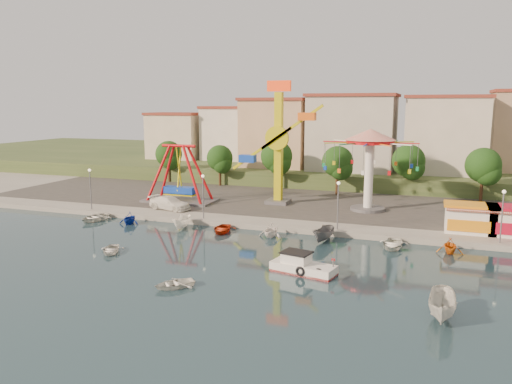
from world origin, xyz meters
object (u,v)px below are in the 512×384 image
at_px(kamikaze_tower, 281,147).
at_px(van, 170,203).
at_px(pirate_ship_ride, 179,175).
at_px(skiff, 443,306).
at_px(wave_swinger, 370,151).
at_px(rowboat_a, 111,250).
at_px(cabin_motorboat, 302,267).

distance_m(kamikaze_tower, van, 16.51).
bearing_deg(pirate_ship_ride, skiff, -39.10).
height_order(pirate_ship_ride, kamikaze_tower, kamikaze_tower).
bearing_deg(wave_swinger, rowboat_a, -129.77).
height_order(wave_swinger, rowboat_a, wave_swinger).
relative_size(wave_swinger, skiff, 2.47).
xyz_separation_m(kamikaze_tower, cabin_motorboat, (9.35, -24.91, -7.87)).
bearing_deg(van, wave_swinger, -59.70).
distance_m(pirate_ship_ride, wave_swinger, 25.92).
xyz_separation_m(cabin_motorboat, van, (-21.82, 16.62, 0.93)).
bearing_deg(cabin_motorboat, kamikaze_tower, 122.82).
relative_size(cabin_motorboat, rowboat_a, 1.83).
bearing_deg(pirate_ship_ride, cabin_motorboat, -43.33).
distance_m(kamikaze_tower, wave_swinger, 11.72).
relative_size(cabin_motorboat, skiff, 1.23).
distance_m(cabin_motorboat, skiff, 12.53).
bearing_deg(van, rowboat_a, -157.38).
bearing_deg(rowboat_a, pirate_ship_ride, 77.37).
relative_size(kamikaze_tower, rowboat_a, 5.23).
xyz_separation_m(cabin_motorboat, rowboat_a, (-18.60, -0.58, -0.19)).
bearing_deg(kamikaze_tower, skiff, -56.56).
relative_size(rowboat_a, skiff, 0.67).
bearing_deg(cabin_motorboat, rowboat_a, -165.98).
relative_size(pirate_ship_ride, wave_swinger, 0.86).
height_order(cabin_motorboat, van, van).
bearing_deg(kamikaze_tower, pirate_ship_ride, -167.29).
relative_size(pirate_ship_ride, cabin_motorboat, 1.73).
bearing_deg(wave_swinger, pirate_ship_ride, -173.69).
xyz_separation_m(pirate_ship_ride, cabin_motorboat, (23.11, -21.80, -3.88)).
height_order(rowboat_a, skiff, skiff).
distance_m(pirate_ship_ride, cabin_motorboat, 32.01).
distance_m(pirate_ship_ride, kamikaze_tower, 14.66).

